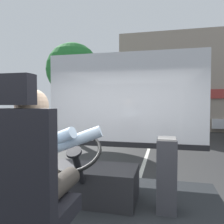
# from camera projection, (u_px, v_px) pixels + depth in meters

# --- Properties ---
(ground) EXTENTS (18.00, 44.00, 0.06)m
(ground) POSITION_uv_depth(u_px,v_px,m) (151.00, 144.00, 10.50)
(ground) COLOR #2D2D2D
(driver_seat) EXTENTS (0.48, 0.48, 1.33)m
(driver_seat) POSITION_uv_depth(u_px,v_px,m) (28.00, 195.00, 1.42)
(driver_seat) COLOR black
(driver_seat) RESTS_ON bus_floor
(bus_driver) EXTENTS (0.79, 0.58, 0.79)m
(bus_driver) POSITION_uv_depth(u_px,v_px,m) (38.00, 161.00, 1.53)
(bus_driver) COLOR #332D28
(bus_driver) RESTS_ON driver_seat
(steering_console) EXTENTS (1.10, 1.02, 0.84)m
(steering_console) POSITION_uv_depth(u_px,v_px,m) (90.00, 182.00, 2.62)
(steering_console) COLOR black
(steering_console) RESTS_ON bus_floor
(fare_box) EXTENTS (0.21, 0.26, 0.80)m
(fare_box) POSITION_uv_depth(u_px,v_px,m) (167.00, 175.00, 2.35)
(fare_box) COLOR #333338
(fare_box) RESTS_ON bus_floor
(windshield_panel) EXTENTS (2.50, 0.08, 1.48)m
(windshield_panel) POSITION_uv_depth(u_px,v_px,m) (124.00, 110.00, 3.44)
(windshield_panel) COLOR silver
(street_tree) EXTENTS (2.55, 2.55, 4.83)m
(street_tree) POSITION_uv_depth(u_px,v_px,m) (73.00, 70.00, 10.67)
(street_tree) COLOR #4C3828
(street_tree) RESTS_ON ground
(shop_building) EXTENTS (13.18, 5.63, 6.82)m
(shop_building) POSITION_uv_depth(u_px,v_px,m) (210.00, 84.00, 16.93)
(shop_building) COLOR gray
(shop_building) RESTS_ON ground
(parked_car_white) EXTENTS (1.97, 4.42, 1.37)m
(parked_car_white) POSITION_uv_depth(u_px,v_px,m) (220.00, 120.00, 16.08)
(parked_car_white) COLOR silver
(parked_car_white) RESTS_ON ground
(parked_car_red) EXTENTS (1.78, 4.14, 1.36)m
(parked_car_red) POSITION_uv_depth(u_px,v_px,m) (207.00, 116.00, 20.96)
(parked_car_red) COLOR maroon
(parked_car_red) RESTS_ON ground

